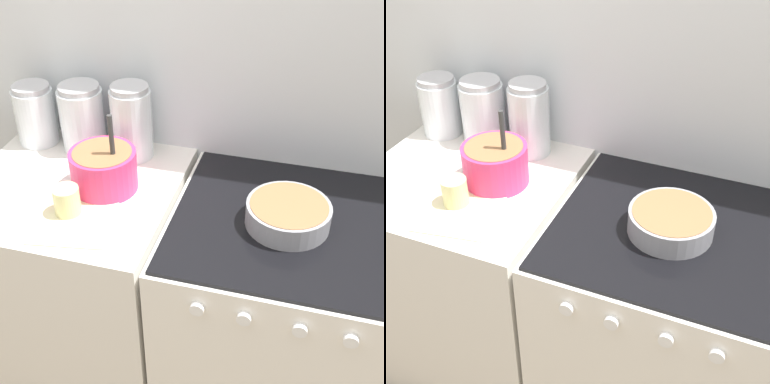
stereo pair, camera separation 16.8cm
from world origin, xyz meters
The scene contains 10 objects.
wall_back centered at (0.00, 0.71, 1.20)m, with size 4.52×0.05×2.40m.
countertop_cabinet centered at (-0.35, 0.34, 0.45)m, with size 0.70×0.68×0.91m.
stove centered at (0.39, 0.34, 0.45)m, with size 0.74×0.70×0.91m.
mixing_bowl centered at (-0.23, 0.36, 0.99)m, with size 0.22×0.22×0.27m.
baking_pan centered at (0.38, 0.32, 0.95)m, with size 0.26×0.26×0.07m.
storage_jar_left centered at (-0.59, 0.58, 1.00)m, with size 0.15×0.15×0.23m.
storage_jar_middle centered at (-0.40, 0.58, 1.01)m, with size 0.16×0.16×0.25m.
storage_jar_right centered at (-0.21, 0.58, 1.02)m, with size 0.15×0.15×0.27m.
tin_can centered at (-0.29, 0.20, 0.96)m, with size 0.08×0.08×0.10m.
recipe_page centered at (-0.26, 0.19, 0.91)m, with size 0.28×0.33×0.01m.
Camera 2 is at (0.59, -0.92, 1.93)m, focal length 50.00 mm.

